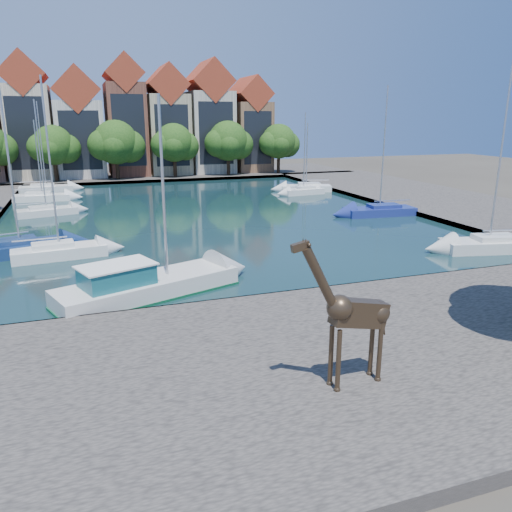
{
  "coord_description": "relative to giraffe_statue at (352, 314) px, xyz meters",
  "views": [
    {
      "loc": [
        -10.69,
        -21.78,
        8.91
      ],
      "look_at": [
        -3.84,
        -2.0,
        3.04
      ],
      "focal_mm": 35.0,
      "sensor_mm": 36.0,
      "label": 1
    }
  ],
  "objects": [
    {
      "name": "far_tree_east",
      "position": [
        13.19,
        59.51,
        2.28
      ],
      "size": [
        7.54,
        5.8,
        7.84
      ],
      "color": "#332114",
      "rests_on": "far_quay"
    },
    {
      "name": "far_quay",
      "position": [
        3.08,
        65.02,
        -2.71
      ],
      "size": [
        60.0,
        16.0,
        0.5
      ],
      "primitive_type": "cube",
      "color": "#534E48",
      "rests_on": "ground"
    },
    {
      "name": "sailboat_right_a",
      "position": [
        18.08,
        13.02,
        -2.26
      ],
      "size": [
        6.67,
        3.51,
        12.52
      ],
      "color": "silver",
      "rests_on": "water_basin"
    },
    {
      "name": "sailboat_left_a",
      "position": [
        -9.43,
        20.8,
        -2.29
      ],
      "size": [
        5.96,
        2.66,
        11.2
      ],
      "color": "silver",
      "rests_on": "water_basin"
    },
    {
      "name": "townhouse_center",
      "position": [
        -0.92,
        65.01,
        5.41
      ],
      "size": [
        5.44,
        9.18,
        16.93
      ],
      "color": "brown",
      "rests_on": "far_quay"
    },
    {
      "name": "townhouse_west_inner",
      "position": [
        -7.42,
        65.01,
        4.39
      ],
      "size": [
        6.43,
        9.18,
        15.15
      ],
      "color": "beige",
      "rests_on": "far_quay"
    },
    {
      "name": "far_tree_mid_west",
      "position": [
        -2.81,
        59.51,
        2.34
      ],
      "size": [
        7.8,
        6.0,
        8.0
      ],
      "color": "#332114",
      "rests_on": "far_quay"
    },
    {
      "name": "sailboat_left_e",
      "position": [
        -11.92,
        53.02,
        -2.35
      ],
      "size": [
        6.18,
        2.33,
        10.56
      ],
      "color": "silver",
      "rests_on": "water_basin"
    },
    {
      "name": "sailboat_left_b",
      "position": [
        -11.92,
        22.44,
        -2.23
      ],
      "size": [
        6.92,
        3.93,
        13.34
      ],
      "color": "navy",
      "rests_on": "water_basin"
    },
    {
      "name": "ground",
      "position": [
        3.08,
        9.02,
        -2.96
      ],
      "size": [
        160.0,
        160.0,
        0.0
      ],
      "primitive_type": "plane",
      "color": "#38332B",
      "rests_on": "ground"
    },
    {
      "name": "sailboat_right_c",
      "position": [
        16.74,
        40.49,
        -2.34
      ],
      "size": [
        4.91,
        2.03,
        9.28
      ],
      "color": "silver",
      "rests_on": "water_basin"
    },
    {
      "name": "water_basin",
      "position": [
        3.08,
        33.02,
        -2.92
      ],
      "size": [
        38.0,
        50.0,
        0.08
      ],
      "primitive_type": "cube",
      "color": "black",
      "rests_on": "ground"
    },
    {
      "name": "townhouse_east_end",
      "position": [
        18.08,
        65.01,
        4.15
      ],
      "size": [
        5.44,
        9.18,
        14.43
      ],
      "color": "brown",
      "rests_on": "far_quay"
    },
    {
      "name": "sailboat_left_c",
      "position": [
        -11.04,
        36.59,
        -2.37
      ],
      "size": [
        5.6,
        3.07,
        10.3
      ],
      "color": "silver",
      "rests_on": "water_basin"
    },
    {
      "name": "motorsailer",
      "position": [
        -5.21,
        11.57,
        -2.12
      ],
      "size": [
        9.68,
        5.76,
        9.88
      ],
      "color": "silver",
      "rests_on": "water_basin"
    },
    {
      "name": "near_quay",
      "position": [
        3.08,
        2.02,
        -2.71
      ],
      "size": [
        50.0,
        14.0,
        0.5
      ],
      "primitive_type": "cube",
      "color": "#534E48",
      "rests_on": "ground"
    },
    {
      "name": "sailboat_right_b",
      "position": [
        18.08,
        26.47,
        -2.31
      ],
      "size": [
        6.68,
        2.86,
        11.44
      ],
      "color": "navy",
      "rests_on": "water_basin"
    },
    {
      "name": "giraffe_statue",
      "position": [
        0.0,
        0.0,
        0.0
      ],
      "size": [
        3.5,
        0.73,
        5.0
      ],
      "color": "#3B2C1D",
      "rests_on": "near_quay"
    },
    {
      "name": "sailboat_left_d",
      "position": [
        -11.92,
        45.59,
        -2.35
      ],
      "size": [
        5.9,
        2.41,
        8.5
      ],
      "color": "white",
      "rests_on": "water_basin"
    },
    {
      "name": "far_tree_mid_east",
      "position": [
        5.18,
        59.51,
        2.17
      ],
      "size": [
        7.02,
        5.4,
        7.52
      ],
      "color": "#332114",
      "rests_on": "far_quay"
    },
    {
      "name": "right_quay",
      "position": [
        28.08,
        33.02,
        -2.71
      ],
      "size": [
        14.0,
        52.0,
        0.5
      ],
      "primitive_type": "cube",
      "color": "#534E48",
      "rests_on": "ground"
    },
    {
      "name": "townhouse_west_mid",
      "position": [
        -13.92,
        65.01,
        5.28
      ],
      "size": [
        5.94,
        9.18,
        16.79
      ],
      "color": "beige",
      "rests_on": "far_quay"
    },
    {
      "name": "townhouse_east_mid",
      "position": [
        11.58,
        65.01,
        5.15
      ],
      "size": [
        6.43,
        9.18,
        16.65
      ],
      "color": "#BDB3A1",
      "rests_on": "far_quay"
    },
    {
      "name": "far_tree_far_east",
      "position": [
        21.18,
        59.51,
        2.12
      ],
      "size": [
        6.76,
        5.2,
        7.36
      ],
      "color": "#332114",
      "rests_on": "far_quay"
    },
    {
      "name": "sailboat_right_d",
      "position": [
        18.08,
        42.75,
        -2.33
      ],
      "size": [
        6.33,
        3.73,
        8.06
      ],
      "color": "white",
      "rests_on": "water_basin"
    },
    {
      "name": "townhouse_east_inner",
      "position": [
        5.08,
        65.01,
        4.78
      ],
      "size": [
        5.94,
        9.18,
        15.79
      ],
      "color": "tan",
      "rests_on": "far_quay"
    },
    {
      "name": "far_tree_west",
      "position": [
        -10.82,
        59.51,
        2.12
      ],
      "size": [
        6.76,
        5.2,
        7.36
      ],
      "color": "#332114",
      "rests_on": "far_quay"
    }
  ]
}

